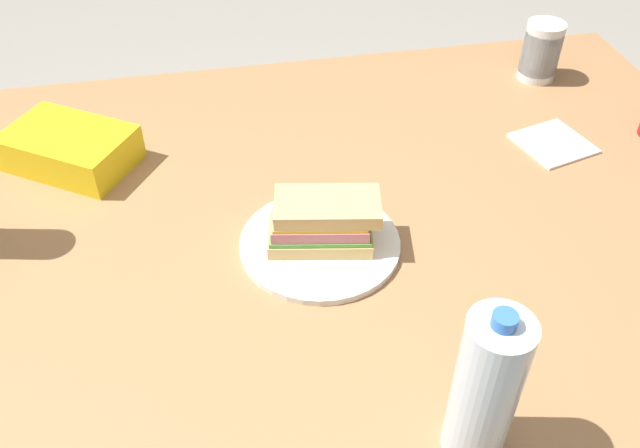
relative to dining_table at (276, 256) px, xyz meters
The scene contains 7 objects.
dining_table is the anchor object (origin of this frame).
paper_plate 0.13m from the dining_table, 44.99° to the right, with size 0.27×0.27×0.01m, color white.
sandwich 0.16m from the dining_table, 42.84° to the right, with size 0.20×0.12×0.08m.
chip_bag 0.45m from the dining_table, 144.15° to the left, with size 0.23×0.15×0.07m, color yellow.
water_bottle_tall 0.53m from the dining_table, 68.14° to the right, with size 0.08×0.08×0.25m.
plastic_cup_stack 0.78m from the dining_table, 30.48° to the left, with size 0.08×0.08×0.13m.
paper_napkin 0.60m from the dining_table, 12.71° to the left, with size 0.13×0.13×0.01m, color white.
Camera 1 is at (-0.09, -0.87, 1.54)m, focal length 37.90 mm.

